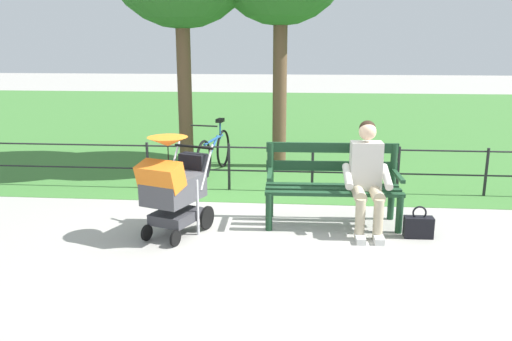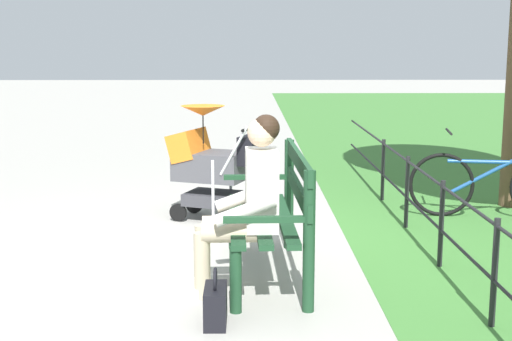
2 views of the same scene
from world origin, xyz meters
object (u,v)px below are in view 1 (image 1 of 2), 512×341
object	(u,v)px
park_bench	(332,181)
bicycle	(214,152)
person_on_bench	(367,174)
handbag	(418,226)
stroller	(173,185)

from	to	relation	value
park_bench	bicycle	bearing A→B (deg)	-51.38
person_on_bench	park_bench	bearing A→B (deg)	-30.68
handbag	park_bench	bearing A→B (deg)	-23.66
handbag	bicycle	distance (m)	3.87
park_bench	stroller	xyz separation A→B (m)	(1.80, 0.59, 0.07)
park_bench	person_on_bench	bearing A→B (deg)	149.32
park_bench	stroller	bearing A→B (deg)	18.05
park_bench	handbag	size ratio (longest dim) A/B	4.36
stroller	handbag	distance (m)	2.80
person_on_bench	bicycle	xyz separation A→B (m)	(2.19, -2.50, -0.31)
stroller	person_on_bench	bearing A→B (deg)	-170.52
park_bench	person_on_bench	distance (m)	0.46
stroller	handbag	size ratio (longest dim) A/B	3.11
park_bench	person_on_bench	size ratio (longest dim) A/B	1.27
stroller	bicycle	world-z (taller)	stroller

